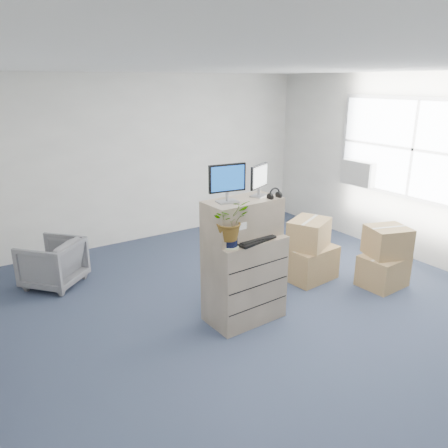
{
  "coord_description": "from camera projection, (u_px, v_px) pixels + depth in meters",
  "views": [
    {
      "loc": [
        -2.97,
        -3.43,
        2.68
      ],
      "look_at": [
        -0.49,
        0.4,
        1.17
      ],
      "focal_mm": 35.0,
      "sensor_mm": 36.0,
      "label": 1
    }
  ],
  "objects": [
    {
      "name": "potted_plant",
      "position": [
        230.0,
        225.0,
        4.53
      ],
      "size": [
        0.41,
        0.45,
        0.42
      ],
      "rotation": [
        0.0,
        0.0,
        0.05
      ],
      "color": "#AEC39D",
      "rests_on": "filing_cabinet_lower"
    },
    {
      "name": "keyboard",
      "position": [
        254.0,
        240.0,
        4.76
      ],
      "size": [
        0.54,
        0.31,
        0.03
      ],
      "primitive_type": "cube",
      "rotation": [
        0.0,
        0.0,
        0.21
      ],
      "color": "black",
      "rests_on": "filing_cabinet_lower"
    },
    {
      "name": "ground",
      "position": [
        277.0,
        321.0,
        5.1
      ],
      "size": [
        7.0,
        7.0,
        0.0
      ],
      "primitive_type": "plane",
      "color": "#283048",
      "rests_on": "ground"
    },
    {
      "name": "external_drive",
      "position": [
        257.0,
        227.0,
        5.13
      ],
      "size": [
        0.21,
        0.16,
        0.06
      ],
      "primitive_type": "cube",
      "rotation": [
        0.0,
        0.0,
        -0.08
      ],
      "color": "black",
      "rests_on": "filing_cabinet_lower"
    },
    {
      "name": "wall_back",
      "position": [
        149.0,
        159.0,
        7.46
      ],
      "size": [
        6.0,
        0.02,
        2.8
      ],
      "primitive_type": "cube",
      "color": "beige",
      "rests_on": "ground"
    },
    {
      "name": "mouse",
      "position": [
        276.0,
        234.0,
        4.95
      ],
      "size": [
        0.08,
        0.05,
        0.03
      ],
      "primitive_type": "ellipsoid",
      "rotation": [
        0.0,
        0.0,
        0.04
      ],
      "color": "silver",
      "rests_on": "filing_cabinet_lower"
    },
    {
      "name": "wall_right",
      "position": [
        445.0,
        174.0,
        6.22
      ],
      "size": [
        0.02,
        7.0,
        2.8
      ],
      "primitive_type": "cube",
      "color": "beige",
      "rests_on": "ground"
    },
    {
      "name": "water_bottle",
      "position": [
        243.0,
        224.0,
        4.92
      ],
      "size": [
        0.07,
        0.07,
        0.25
      ],
      "primitive_type": "cylinder",
      "color": "#969A9F",
      "rests_on": "filing_cabinet_lower"
    },
    {
      "name": "office_chair",
      "position": [
        52.0,
        261.0,
        5.9
      ],
      "size": [
        0.94,
        0.94,
        0.71
      ],
      "primitive_type": "imported",
      "rotation": [
        0.0,
        0.0,
        3.87
      ],
      "color": "#5A5B5F",
      "rests_on": "ground"
    },
    {
      "name": "ac_unit",
      "position": [
        359.0,
        173.0,
        7.32
      ],
      "size": [
        0.24,
        0.6,
        0.4
      ],
      "primitive_type": "cube",
      "color": "silver",
      "rests_on": "wall_right"
    },
    {
      "name": "phone_dock",
      "position": [
        240.0,
        232.0,
        4.91
      ],
      "size": [
        0.06,
        0.05,
        0.13
      ],
      "rotation": [
        0.0,
        0.0,
        0.05
      ],
      "color": "silver",
      "rests_on": "filing_cabinet_lower"
    },
    {
      "name": "tissue_box",
      "position": [
        258.0,
        222.0,
        5.09
      ],
      "size": [
        0.24,
        0.14,
        0.08
      ],
      "primitive_type": "cube",
      "rotation": [
        0.0,
        0.0,
        0.13
      ],
      "color": "#3990C2",
      "rests_on": "external_drive"
    },
    {
      "name": "cardboard_boxes",
      "position": [
        342.0,
        255.0,
        6.0
      ],
      "size": [
        1.42,
        1.33,
        0.87
      ],
      "color": "#8B6443",
      "rests_on": "ground"
    },
    {
      "name": "headphones",
      "position": [
        275.0,
        194.0,
        4.82
      ],
      "size": [
        0.16,
        0.02,
        0.16
      ],
      "primitive_type": "torus",
      "rotation": [
        1.57,
        0.0,
        0.05
      ],
      "color": "black",
      "rests_on": "filing_cabinet_upper"
    },
    {
      "name": "filing_cabinet_lower",
      "position": [
        244.0,
        279.0,
        5.02
      ],
      "size": [
        0.89,
        0.57,
        1.01
      ],
      "primitive_type": "cube",
      "rotation": [
        0.0,
        0.0,
        0.05
      ],
      "color": "#84745B",
      "rests_on": "ground"
    },
    {
      "name": "window",
      "position": [
        414.0,
        149.0,
        6.49
      ],
      "size": [
        0.07,
        2.72,
        1.52
      ],
      "color": "gray",
      "rests_on": "wall_right"
    },
    {
      "name": "filing_cabinet_upper",
      "position": [
        243.0,
        218.0,
        4.84
      ],
      "size": [
        0.88,
        0.47,
        0.43
      ],
      "primitive_type": "cube",
      "rotation": [
        0.0,
        0.0,
        0.05
      ],
      "color": "#84745B",
      "rests_on": "filing_cabinet_lower"
    },
    {
      "name": "monitor_left",
      "position": [
        227.0,
        181.0,
        4.59
      ],
      "size": [
        0.42,
        0.19,
        0.41
      ],
      "rotation": [
        0.0,
        0.0,
        -0.14
      ],
      "color": "#99999E",
      "rests_on": "filing_cabinet_upper"
    },
    {
      "name": "monitor_right",
      "position": [
        259.0,
        179.0,
        4.84
      ],
      "size": [
        0.34,
        0.21,
        0.36
      ],
      "rotation": [
        0.0,
        0.0,
        0.46
      ],
      "color": "#99999E",
      "rests_on": "filing_cabinet_upper"
    }
  ]
}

